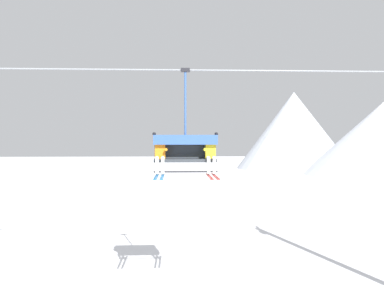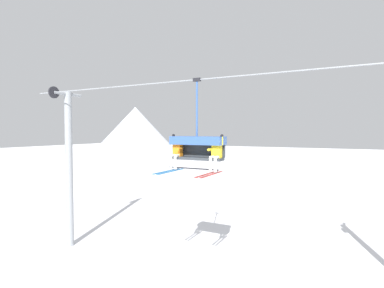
% 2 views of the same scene
% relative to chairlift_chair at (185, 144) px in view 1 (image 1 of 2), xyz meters
% --- Properties ---
extents(mountain_peak_central, '(20.65, 20.65, 13.96)m').
position_rel_chairlift_chair_xyz_m(mountain_peak_central, '(21.31, 55.63, 1.61)').
color(mountain_peak_central, silver).
rests_on(mountain_peak_central, ground_plane).
extents(mountain_peak_east, '(23.38, 23.38, 10.96)m').
position_rel_chairlift_chair_xyz_m(mountain_peak_east, '(30.83, 42.85, 0.11)').
color(mountain_peak_east, white).
rests_on(mountain_peak_east, ground_plane).
extents(lift_cable, '(17.67, 0.05, 0.05)m').
position_rel_chairlift_chair_xyz_m(lift_cable, '(0.23, -0.07, 2.31)').
color(lift_cable, gray).
extents(chairlift_chair, '(2.00, 0.74, 3.25)m').
position_rel_chairlift_chair_xyz_m(chairlift_chair, '(0.00, 0.00, 0.00)').
color(chairlift_chair, '#33383D').
extents(skier_orange, '(0.48, 1.70, 1.34)m').
position_rel_chairlift_chair_xyz_m(skier_orange, '(-0.79, -0.21, -0.29)').
color(skier_orange, orange).
extents(skier_yellow, '(0.48, 1.70, 1.34)m').
position_rel_chairlift_chair_xyz_m(skier_yellow, '(0.79, -0.21, -0.29)').
color(skier_yellow, yellow).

